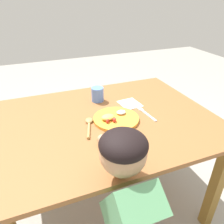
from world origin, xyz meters
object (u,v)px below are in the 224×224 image
(fork, at_px, (145,113))
(spoon, at_px, (89,125))
(plate, at_px, (116,118))
(person, at_px, (130,223))
(drinking_cup, at_px, (98,94))

(fork, height_order, spoon, spoon)
(fork, distance_m, spoon, 0.37)
(plate, bearing_deg, person, -105.63)
(fork, height_order, drinking_cup, drinking_cup)
(drinking_cup, bearing_deg, spoon, -116.82)
(plate, relative_size, drinking_cup, 2.78)
(drinking_cup, relative_size, person, 0.10)
(plate, relative_size, fork, 1.22)
(fork, bearing_deg, plate, 86.79)
(plate, height_order, person, person)
(spoon, xyz_separation_m, drinking_cup, (0.14, 0.29, 0.04))
(spoon, relative_size, drinking_cup, 2.03)
(fork, distance_m, person, 0.65)
(plate, bearing_deg, spoon, -178.88)
(fork, height_order, person, person)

